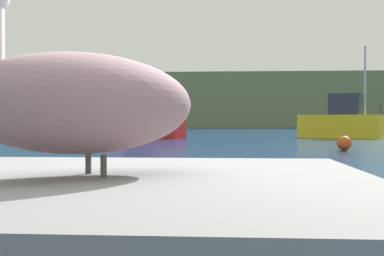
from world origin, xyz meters
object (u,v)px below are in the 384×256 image
(fishing_boat_red, at_px, (144,122))
(fishing_boat_yellow, at_px, (341,122))
(mooring_buoy, at_px, (344,143))
(pelican, at_px, (82,102))

(fishing_boat_red, bearing_deg, fishing_boat_yellow, -152.20)
(fishing_boat_yellow, xyz_separation_m, fishing_boat_red, (-11.90, -0.94, -0.05))
(fishing_boat_red, distance_m, mooring_buoy, 14.82)
(fishing_boat_red, height_order, mooring_buoy, fishing_boat_red)
(pelican, xyz_separation_m, fishing_boat_red, (-4.25, 27.07, -0.22))
(pelican, relative_size, fishing_boat_red, 0.26)
(pelican, distance_m, fishing_boat_red, 27.40)
(mooring_buoy, bearing_deg, fishing_boat_red, 128.00)
(pelican, xyz_separation_m, fishing_boat_yellow, (7.65, 28.01, -0.16))
(pelican, relative_size, mooring_buoy, 2.53)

